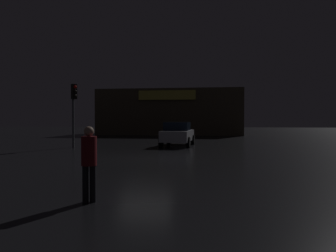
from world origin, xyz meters
TOP-DOWN VIEW (x-y plane):
  - ground_plane at (0.00, 0.00)m, footprint 120.00×120.00m
  - store_building at (-1.71, 24.44)m, footprint 17.34×7.68m
  - traffic_signal_opposite at (-5.76, 4.97)m, footprint 0.43×0.41m
  - car_near at (0.84, 7.21)m, footprint 2.26×4.18m
  - pedestrian at (0.30, -7.51)m, footprint 0.39×0.39m

SIDE VIEW (x-z plane):
  - ground_plane at x=0.00m, z-range 0.00..0.00m
  - car_near at x=0.84m, z-range 0.01..1.68m
  - pedestrian at x=0.30m, z-range 0.14..1.83m
  - store_building at x=-1.71m, z-range 0.00..5.49m
  - traffic_signal_opposite at x=-5.76m, z-range 0.87..5.02m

